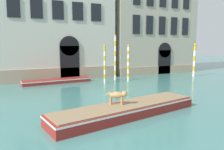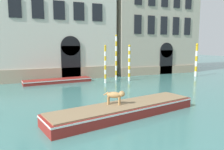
{
  "view_description": "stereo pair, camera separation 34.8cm",
  "coord_description": "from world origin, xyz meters",
  "px_view_note": "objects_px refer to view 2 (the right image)",
  "views": [
    {
      "loc": [
        -2.26,
        -3.3,
        3.63
      ],
      "look_at": [
        4.95,
        12.7,
        1.2
      ],
      "focal_mm": 35.0,
      "sensor_mm": 36.0,
      "label": 1
    },
    {
      "loc": [
        -1.95,
        -3.44,
        3.63
      ],
      "look_at": [
        4.95,
        12.7,
        1.2
      ],
      "focal_mm": 35.0,
      "sensor_mm": 36.0,
      "label": 2
    }
  ],
  "objects_px": {
    "boat_foreground": "(124,109)",
    "mooring_pole_3": "(196,60)",
    "boat_moored_near_palazzo": "(58,81)",
    "mooring_pole_0": "(116,57)",
    "dog_on_deck": "(115,95)",
    "mooring_pole_2": "(129,63)",
    "mooring_pole_1": "(105,64)"
  },
  "relations": [
    {
      "from": "mooring_pole_0",
      "to": "mooring_pole_2",
      "type": "distance_m",
      "value": 1.46
    },
    {
      "from": "mooring_pole_0",
      "to": "mooring_pole_1",
      "type": "height_order",
      "value": "mooring_pole_0"
    },
    {
      "from": "dog_on_deck",
      "to": "mooring_pole_3",
      "type": "relative_size",
      "value": 0.26
    },
    {
      "from": "mooring_pole_3",
      "to": "mooring_pole_2",
      "type": "bearing_deg",
      "value": 177.32
    },
    {
      "from": "mooring_pole_1",
      "to": "mooring_pole_2",
      "type": "height_order",
      "value": "mooring_pole_2"
    },
    {
      "from": "dog_on_deck",
      "to": "boat_moored_near_palazzo",
      "type": "relative_size",
      "value": 0.15
    },
    {
      "from": "boat_foreground",
      "to": "mooring_pole_1",
      "type": "bearing_deg",
      "value": 63.73
    },
    {
      "from": "boat_moored_near_palazzo",
      "to": "mooring_pole_0",
      "type": "height_order",
      "value": "mooring_pole_0"
    },
    {
      "from": "mooring_pole_0",
      "to": "mooring_pole_3",
      "type": "bearing_deg",
      "value": -7.41
    },
    {
      "from": "boat_foreground",
      "to": "dog_on_deck",
      "type": "xyz_separation_m",
      "value": [
        -0.45,
        0.14,
        0.76
      ]
    },
    {
      "from": "dog_on_deck",
      "to": "mooring_pole_1",
      "type": "height_order",
      "value": "mooring_pole_1"
    },
    {
      "from": "mooring_pole_1",
      "to": "mooring_pole_3",
      "type": "xyz_separation_m",
      "value": [
        11.24,
        0.06,
        0.1
      ]
    },
    {
      "from": "dog_on_deck",
      "to": "boat_foreground",
      "type": "bearing_deg",
      "value": 15.3
    },
    {
      "from": "boat_foreground",
      "to": "mooring_pole_1",
      "type": "height_order",
      "value": "mooring_pole_1"
    },
    {
      "from": "boat_foreground",
      "to": "mooring_pole_3",
      "type": "height_order",
      "value": "mooring_pole_3"
    },
    {
      "from": "boat_foreground",
      "to": "mooring_pole_3",
      "type": "bearing_deg",
      "value": 23.52
    },
    {
      "from": "mooring_pole_1",
      "to": "mooring_pole_3",
      "type": "distance_m",
      "value": 11.24
    },
    {
      "from": "boat_moored_near_palazzo",
      "to": "mooring_pole_0",
      "type": "relative_size",
      "value": 1.39
    },
    {
      "from": "boat_moored_near_palazzo",
      "to": "mooring_pole_1",
      "type": "relative_size",
      "value": 1.8
    },
    {
      "from": "mooring_pole_3",
      "to": "boat_foreground",
      "type": "bearing_deg",
      "value": -145.78
    },
    {
      "from": "mooring_pole_2",
      "to": "mooring_pole_3",
      "type": "height_order",
      "value": "mooring_pole_3"
    },
    {
      "from": "dog_on_deck",
      "to": "boat_moored_near_palazzo",
      "type": "xyz_separation_m",
      "value": [
        -1.08,
        11.24,
        -0.89
      ]
    },
    {
      "from": "dog_on_deck",
      "to": "mooring_pole_0",
      "type": "xyz_separation_m",
      "value": [
        4.77,
        10.52,
        1.26
      ]
    },
    {
      "from": "boat_foreground",
      "to": "mooring_pole_2",
      "type": "xyz_separation_m",
      "value": [
        5.4,
        9.82,
        1.52
      ]
    },
    {
      "from": "boat_moored_near_palazzo",
      "to": "mooring_pole_1",
      "type": "bearing_deg",
      "value": -30.33
    },
    {
      "from": "dog_on_deck",
      "to": "boat_moored_near_palazzo",
      "type": "bearing_deg",
      "value": 128.42
    },
    {
      "from": "mooring_pole_0",
      "to": "mooring_pole_2",
      "type": "height_order",
      "value": "mooring_pole_0"
    },
    {
      "from": "boat_moored_near_palazzo",
      "to": "mooring_pole_1",
      "type": "height_order",
      "value": "mooring_pole_1"
    },
    {
      "from": "mooring_pole_0",
      "to": "mooring_pole_1",
      "type": "xyz_separation_m",
      "value": [
        -1.7,
        -1.3,
        -0.52
      ]
    },
    {
      "from": "mooring_pole_1",
      "to": "mooring_pole_2",
      "type": "distance_m",
      "value": 2.82
    },
    {
      "from": "dog_on_deck",
      "to": "mooring_pole_2",
      "type": "distance_m",
      "value": 11.33
    },
    {
      "from": "dog_on_deck",
      "to": "mooring_pole_1",
      "type": "bearing_deg",
      "value": 104.58
    }
  ]
}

